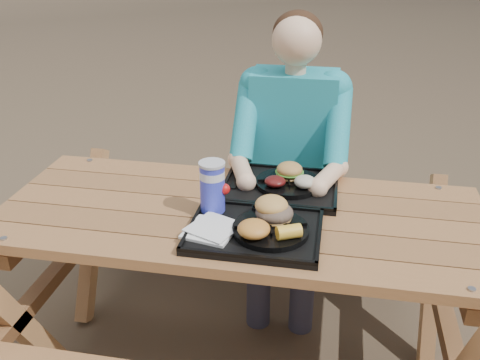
# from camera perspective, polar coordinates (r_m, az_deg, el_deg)

# --- Properties ---
(picnic_table) EXTENTS (1.80, 1.49, 0.75)m
(picnic_table) POSITION_cam_1_polar(r_m,az_deg,el_deg) (2.19, 0.00, -12.01)
(picnic_table) COLOR #999999
(picnic_table) RESTS_ON ground
(tray_near) EXTENTS (0.45, 0.35, 0.02)m
(tray_near) POSITION_cam_1_polar(r_m,az_deg,el_deg) (1.83, 1.58, -5.60)
(tray_near) COLOR black
(tray_near) RESTS_ON picnic_table
(tray_far) EXTENTS (0.45, 0.35, 0.02)m
(tray_far) POSITION_cam_1_polar(r_m,az_deg,el_deg) (2.14, 4.33, -0.85)
(tray_far) COLOR black
(tray_far) RESTS_ON picnic_table
(plate_near) EXTENTS (0.26, 0.26, 0.02)m
(plate_near) POSITION_cam_1_polar(r_m,az_deg,el_deg) (1.81, 3.28, -5.30)
(plate_near) COLOR black
(plate_near) RESTS_ON tray_near
(plate_far) EXTENTS (0.26, 0.26, 0.02)m
(plate_far) POSITION_cam_1_polar(r_m,az_deg,el_deg) (2.13, 5.18, -0.31)
(plate_far) COLOR black
(plate_far) RESTS_ON tray_far
(napkin_stack) EXTENTS (0.19, 0.19, 0.02)m
(napkin_stack) POSITION_cam_1_polar(r_m,az_deg,el_deg) (1.81, -3.16, -5.30)
(napkin_stack) COLOR white
(napkin_stack) RESTS_ON tray_near
(soda_cup) EXTENTS (0.09, 0.09, 0.18)m
(soda_cup) POSITION_cam_1_polar(r_m,az_deg,el_deg) (1.91, -2.96, -0.85)
(soda_cup) COLOR #1B26D0
(soda_cup) RESTS_ON tray_near
(condiment_bbq) EXTENTS (0.05, 0.05, 0.03)m
(condiment_bbq) POSITION_cam_1_polar(r_m,az_deg,el_deg) (1.92, 1.94, -3.19)
(condiment_bbq) COLOR black
(condiment_bbq) RESTS_ON tray_near
(condiment_mustard) EXTENTS (0.04, 0.04, 0.03)m
(condiment_mustard) POSITION_cam_1_polar(r_m,az_deg,el_deg) (1.91, 4.05, -3.42)
(condiment_mustard) COLOR yellow
(condiment_mustard) RESTS_ON tray_near
(sandwich) EXTENTS (0.12, 0.12, 0.13)m
(sandwich) POSITION_cam_1_polar(r_m,az_deg,el_deg) (1.82, 3.72, -2.47)
(sandwich) COLOR gold
(sandwich) RESTS_ON plate_near
(mac_cheese) EXTENTS (0.11, 0.11, 0.05)m
(mac_cheese) POSITION_cam_1_polar(r_m,az_deg,el_deg) (1.74, 1.48, -5.24)
(mac_cheese) COLOR gold
(mac_cheese) RESTS_ON plate_near
(corn_cob) EXTENTS (0.11, 0.11, 0.05)m
(corn_cob) POSITION_cam_1_polar(r_m,az_deg,el_deg) (1.74, 5.23, -5.53)
(corn_cob) COLOR yellow
(corn_cob) RESTS_ON plate_near
(cutlery_far) EXTENTS (0.06, 0.15, 0.01)m
(cutlery_far) POSITION_cam_1_polar(r_m,az_deg,el_deg) (2.17, 0.11, -0.01)
(cutlery_far) COLOR black
(cutlery_far) RESTS_ON tray_far
(burger) EXTENTS (0.11, 0.11, 0.09)m
(burger) POSITION_cam_1_polar(r_m,az_deg,el_deg) (2.14, 5.33, 1.47)
(burger) COLOR #BA8541
(burger) RESTS_ON plate_far
(baked_beans) EXTENTS (0.08, 0.08, 0.04)m
(baked_beans) POSITION_cam_1_polar(r_m,az_deg,el_deg) (2.08, 3.77, -0.14)
(baked_beans) COLOR #551111
(baked_beans) RESTS_ON plate_far
(potato_salad) EXTENTS (0.08, 0.08, 0.05)m
(potato_salad) POSITION_cam_1_polar(r_m,az_deg,el_deg) (2.07, 6.95, -0.18)
(potato_salad) COLOR beige
(potato_salad) RESTS_ON plate_far
(diner) EXTENTS (0.48, 0.84, 1.28)m
(diner) POSITION_cam_1_polar(r_m,az_deg,el_deg) (2.53, 5.44, 0.48)
(diner) COLOR #1DCBB2
(diner) RESTS_ON ground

